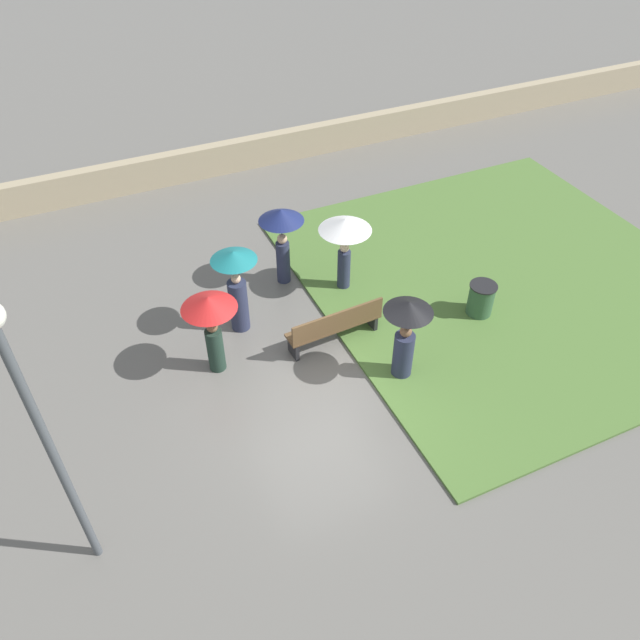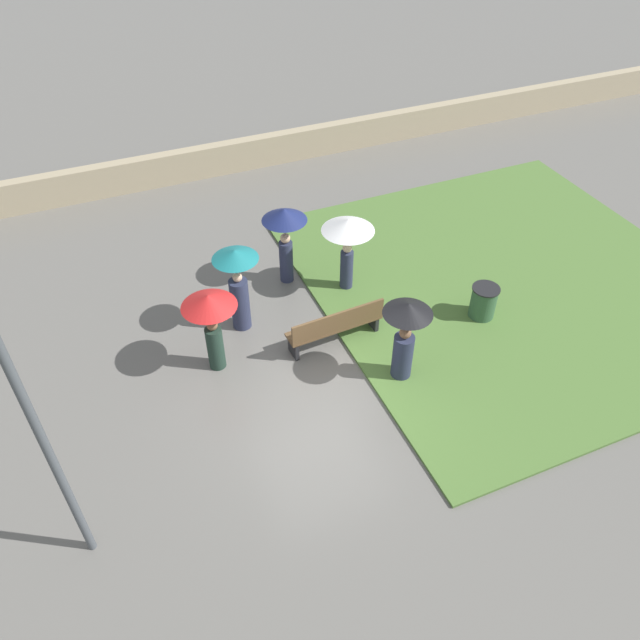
{
  "view_description": "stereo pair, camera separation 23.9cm",
  "coord_description": "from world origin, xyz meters",
  "px_view_note": "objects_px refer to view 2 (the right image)",
  "views": [
    {
      "loc": [
        3.28,
        7.16,
        8.74
      ],
      "look_at": [
        -0.4,
        -0.9,
        0.95
      ],
      "focal_mm": 35.0,
      "sensor_mm": 36.0,
      "label": 1
    },
    {
      "loc": [
        3.06,
        7.25,
        8.74
      ],
      "look_at": [
        -0.4,
        -0.9,
        0.95
      ],
      "focal_mm": 35.0,
      "sensor_mm": 36.0,
      "label": 2
    }
  ],
  "objects_px": {
    "crowd_person_red": "(210,315)",
    "crowd_person_navy": "(285,228)",
    "crowd_person_black": "(406,331)",
    "crowd_person_white": "(348,234)",
    "trash_bin": "(483,303)",
    "crowd_person_teal": "(238,281)",
    "park_bench": "(336,326)",
    "lamp_post": "(30,414)"
  },
  "relations": [
    {
      "from": "park_bench",
      "to": "trash_bin",
      "type": "height_order",
      "value": "park_bench"
    },
    {
      "from": "park_bench",
      "to": "crowd_person_teal",
      "type": "bearing_deg",
      "value": -41.93
    },
    {
      "from": "crowd_person_teal",
      "to": "crowd_person_white",
      "type": "xyz_separation_m",
      "value": [
        -2.54,
        -0.3,
        0.25
      ]
    },
    {
      "from": "park_bench",
      "to": "lamp_post",
      "type": "height_order",
      "value": "lamp_post"
    },
    {
      "from": "park_bench",
      "to": "crowd_person_red",
      "type": "xyz_separation_m",
      "value": [
        2.38,
        -0.33,
        0.83
      ]
    },
    {
      "from": "trash_bin",
      "to": "crowd_person_white",
      "type": "distance_m",
      "value": 3.18
    },
    {
      "from": "park_bench",
      "to": "trash_bin",
      "type": "xyz_separation_m",
      "value": [
        -3.18,
        0.46,
        -0.08
      ]
    },
    {
      "from": "trash_bin",
      "to": "crowd_person_white",
      "type": "xyz_separation_m",
      "value": [
        2.22,
        -2.03,
        1.04
      ]
    },
    {
      "from": "lamp_post",
      "to": "crowd_person_red",
      "type": "height_order",
      "value": "lamp_post"
    },
    {
      "from": "crowd_person_black",
      "to": "crowd_person_white",
      "type": "relative_size",
      "value": 1.01
    },
    {
      "from": "crowd_person_red",
      "to": "crowd_person_white",
      "type": "height_order",
      "value": "crowd_person_white"
    },
    {
      "from": "lamp_post",
      "to": "crowd_person_white",
      "type": "distance_m",
      "value": 7.61
    },
    {
      "from": "crowd_person_navy",
      "to": "crowd_person_red",
      "type": "bearing_deg",
      "value": -163.16
    },
    {
      "from": "trash_bin",
      "to": "crowd_person_navy",
      "type": "distance_m",
      "value": 4.49
    },
    {
      "from": "trash_bin",
      "to": "crowd_person_navy",
      "type": "height_order",
      "value": "crowd_person_navy"
    },
    {
      "from": "crowd_person_red",
      "to": "crowd_person_black",
      "type": "height_order",
      "value": "crowd_person_black"
    },
    {
      "from": "crowd_person_teal",
      "to": "crowd_person_navy",
      "type": "bearing_deg",
      "value": 1.56
    },
    {
      "from": "crowd_person_white",
      "to": "crowd_person_black",
      "type": "bearing_deg",
      "value": 76.38
    },
    {
      "from": "crowd_person_white",
      "to": "lamp_post",
      "type": "bearing_deg",
      "value": 24.4
    },
    {
      "from": "crowd_person_teal",
      "to": "lamp_post",
      "type": "bearing_deg",
      "value": -169.09
    },
    {
      "from": "crowd_person_navy",
      "to": "crowd_person_white",
      "type": "height_order",
      "value": "crowd_person_navy"
    },
    {
      "from": "crowd_person_black",
      "to": "crowd_person_teal",
      "type": "bearing_deg",
      "value": -7.04
    },
    {
      "from": "crowd_person_red",
      "to": "park_bench",
      "type": "bearing_deg",
      "value": 30.85
    },
    {
      "from": "crowd_person_teal",
      "to": "crowd_person_red",
      "type": "height_order",
      "value": "crowd_person_teal"
    },
    {
      "from": "crowd_person_black",
      "to": "crowd_person_red",
      "type": "bearing_deg",
      "value": 13.1
    },
    {
      "from": "trash_bin",
      "to": "crowd_person_black",
      "type": "height_order",
      "value": "crowd_person_black"
    },
    {
      "from": "park_bench",
      "to": "crowd_person_white",
      "type": "distance_m",
      "value": 2.08
    },
    {
      "from": "trash_bin",
      "to": "crowd_person_black",
      "type": "bearing_deg",
      "value": 19.59
    },
    {
      "from": "crowd_person_teal",
      "to": "crowd_person_red",
      "type": "xyz_separation_m",
      "value": [
        0.8,
        0.94,
        0.13
      ]
    },
    {
      "from": "park_bench",
      "to": "crowd_person_black",
      "type": "distance_m",
      "value": 1.67
    },
    {
      "from": "trash_bin",
      "to": "crowd_person_teal",
      "type": "height_order",
      "value": "crowd_person_teal"
    },
    {
      "from": "trash_bin",
      "to": "lamp_post",
      "type": "bearing_deg",
      "value": 14.56
    },
    {
      "from": "park_bench",
      "to": "crowd_person_white",
      "type": "height_order",
      "value": "crowd_person_white"
    },
    {
      "from": "crowd_person_red",
      "to": "crowd_person_teal",
      "type": "bearing_deg",
      "value": 88.38
    },
    {
      "from": "park_bench",
      "to": "lamp_post",
      "type": "relative_size",
      "value": 0.42
    },
    {
      "from": "crowd_person_navy",
      "to": "crowd_person_white",
      "type": "relative_size",
      "value": 1.03
    },
    {
      "from": "crowd_person_red",
      "to": "crowd_person_navy",
      "type": "distance_m",
      "value": 3.03
    },
    {
      "from": "crowd_person_navy",
      "to": "crowd_person_black",
      "type": "relative_size",
      "value": 1.03
    },
    {
      "from": "crowd_person_navy",
      "to": "crowd_person_white",
      "type": "bearing_deg",
      "value": -61.84
    },
    {
      "from": "crowd_person_teal",
      "to": "park_bench",
      "type": "bearing_deg",
      "value": -75.28
    },
    {
      "from": "crowd_person_teal",
      "to": "crowd_person_black",
      "type": "height_order",
      "value": "crowd_person_teal"
    },
    {
      "from": "crowd_person_teal",
      "to": "crowd_person_black",
      "type": "distance_m",
      "value": 3.5
    }
  ]
}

